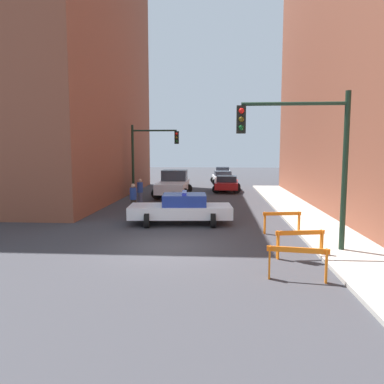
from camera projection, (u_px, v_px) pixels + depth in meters
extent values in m
plane|color=#38383D|center=(168.00, 247.00, 13.26)|extent=(120.00, 120.00, 0.00)
cube|color=#B2ADA3|center=(347.00, 249.00, 12.83)|extent=(2.40, 44.00, 0.12)
cube|color=brown|center=(27.00, 68.00, 26.92)|extent=(14.00, 20.00, 18.54)
cylinder|color=black|center=(345.00, 172.00, 12.23)|extent=(0.18, 0.18, 5.20)
cylinder|color=black|center=(294.00, 104.00, 12.10)|extent=(3.40, 0.12, 0.12)
cube|color=black|center=(241.00, 120.00, 12.27)|extent=(0.30, 0.22, 0.90)
sphere|color=red|center=(242.00, 111.00, 12.10)|extent=(0.18, 0.18, 0.18)
sphere|color=#4C3D0C|center=(241.00, 119.00, 12.13)|extent=(0.18, 0.18, 0.18)
sphere|color=#0C4219|center=(241.00, 128.00, 12.16)|extent=(0.18, 0.18, 0.18)
cylinder|color=black|center=(133.00, 161.00, 27.09)|extent=(0.18, 0.18, 5.20)
cylinder|color=black|center=(154.00, 131.00, 26.73)|extent=(3.20, 0.12, 0.12)
cube|color=black|center=(177.00, 138.00, 26.68)|extent=(0.30, 0.22, 0.90)
sphere|color=red|center=(176.00, 134.00, 26.51)|extent=(0.18, 0.18, 0.18)
sphere|color=#4C3D0C|center=(176.00, 137.00, 26.54)|extent=(0.18, 0.18, 0.18)
sphere|color=#0C4219|center=(176.00, 141.00, 26.57)|extent=(0.18, 0.18, 0.18)
cube|color=white|center=(180.00, 211.00, 17.33)|extent=(4.83, 2.20, 0.55)
cube|color=navy|center=(184.00, 200.00, 17.27)|extent=(2.09, 1.77, 0.52)
cylinder|color=black|center=(147.00, 220.00, 16.51)|extent=(0.27, 0.67, 0.66)
cylinder|color=black|center=(151.00, 214.00, 18.20)|extent=(0.27, 0.67, 0.66)
cylinder|color=black|center=(213.00, 220.00, 16.53)|extent=(0.27, 0.67, 0.66)
cylinder|color=black|center=(211.00, 214.00, 18.22)|extent=(0.27, 0.67, 0.66)
cube|color=#2633BF|center=(184.00, 193.00, 17.24)|extent=(0.31, 1.40, 0.12)
cube|color=silver|center=(173.00, 186.00, 27.52)|extent=(2.02, 5.41, 0.70)
cube|color=#2D333D|center=(175.00, 175.00, 28.51)|extent=(1.85, 1.73, 0.80)
cylinder|color=black|center=(164.00, 189.00, 29.28)|extent=(0.80, 0.26, 0.80)
cylinder|color=black|center=(187.00, 189.00, 29.16)|extent=(0.80, 0.26, 0.80)
cylinder|color=black|center=(157.00, 194.00, 25.96)|extent=(0.80, 0.26, 0.80)
cylinder|color=black|center=(183.00, 194.00, 25.84)|extent=(0.80, 0.26, 0.80)
cube|color=maroon|center=(227.00, 185.00, 30.87)|extent=(2.01, 4.38, 0.52)
cube|color=#232833|center=(227.00, 179.00, 30.64)|extent=(1.67, 1.88, 0.48)
cylinder|color=black|center=(218.00, 186.00, 32.31)|extent=(0.63, 0.25, 0.62)
cylinder|color=black|center=(237.00, 186.00, 32.12)|extent=(0.63, 0.25, 0.62)
cylinder|color=black|center=(216.00, 189.00, 29.68)|extent=(0.63, 0.25, 0.62)
cylinder|color=black|center=(237.00, 190.00, 29.49)|extent=(0.63, 0.25, 0.62)
cube|color=silver|center=(222.00, 178.00, 37.66)|extent=(2.15, 4.43, 0.52)
cube|color=#232833|center=(223.00, 173.00, 37.43)|extent=(1.73, 1.93, 0.48)
cylinder|color=black|center=(213.00, 180.00, 39.00)|extent=(0.64, 0.27, 0.62)
cylinder|color=black|center=(229.00, 180.00, 39.02)|extent=(0.64, 0.27, 0.62)
cylinder|color=black|center=(215.00, 182.00, 36.35)|extent=(0.64, 0.27, 0.62)
cylinder|color=black|center=(232.00, 182.00, 36.37)|extent=(0.64, 0.27, 0.62)
cube|color=silver|center=(223.00, 173.00, 46.32)|extent=(1.92, 4.35, 0.52)
cube|color=#232833|center=(223.00, 169.00, 46.09)|extent=(1.63, 1.85, 0.48)
cylinder|color=black|center=(216.00, 174.00, 47.74)|extent=(0.63, 0.24, 0.62)
cylinder|color=black|center=(229.00, 174.00, 47.59)|extent=(0.63, 0.24, 0.62)
cylinder|color=black|center=(216.00, 176.00, 45.11)|extent=(0.63, 0.24, 0.62)
cylinder|color=black|center=(229.00, 176.00, 44.95)|extent=(0.63, 0.24, 0.62)
cylinder|color=#382D23|center=(133.00, 207.00, 19.80)|extent=(0.36, 0.36, 0.82)
cylinder|color=navy|center=(133.00, 194.00, 19.72)|extent=(0.46, 0.46, 0.62)
sphere|color=tan|center=(133.00, 186.00, 19.67)|extent=(0.28, 0.28, 0.22)
cylinder|color=#474C66|center=(140.00, 199.00, 23.08)|extent=(0.33, 0.33, 0.82)
cylinder|color=navy|center=(140.00, 187.00, 23.00)|extent=(0.42, 0.42, 0.62)
sphere|color=tan|center=(140.00, 181.00, 22.95)|extent=(0.26, 0.26, 0.22)
cube|color=orange|center=(298.00, 250.00, 9.77)|extent=(1.59, 0.30, 0.14)
cube|color=orange|center=(269.00, 262.00, 9.97)|extent=(0.07, 0.17, 0.90)
cube|color=orange|center=(326.00, 266.00, 9.65)|extent=(0.07, 0.17, 0.90)
cube|color=orange|center=(300.00, 233.00, 11.81)|extent=(1.58, 0.33, 0.14)
cube|color=orange|center=(278.00, 245.00, 11.77)|extent=(0.08, 0.17, 0.90)
cube|color=orange|center=(321.00, 244.00, 11.93)|extent=(0.08, 0.17, 0.90)
cube|color=orange|center=(282.00, 214.00, 15.32)|extent=(1.59, 0.29, 0.14)
cube|color=orange|center=(265.00, 223.00, 15.31)|extent=(0.07, 0.17, 0.90)
cube|color=orange|center=(299.00, 222.00, 15.42)|extent=(0.07, 0.17, 0.90)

